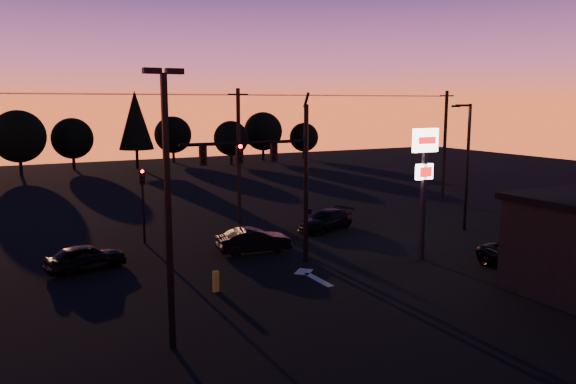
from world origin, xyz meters
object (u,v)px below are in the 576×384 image
(bollard, at_px, (216,281))
(car_right, at_px, (326,220))
(secondary_signal, at_px, (143,195))
(car_mid, at_px, (254,240))
(car_left, at_px, (86,257))
(parking_lot_light, at_px, (167,192))
(streetlight, at_px, (466,161))
(traffic_signal_mast, at_px, (278,168))
(suv_parked, at_px, (527,259))
(pylon_sign, at_px, (424,166))

(bollard, distance_m, car_right, 13.13)
(secondary_signal, distance_m, car_mid, 7.09)
(car_mid, bearing_deg, car_left, 91.93)
(parking_lot_light, relative_size, bollard, 10.20)
(bollard, height_order, car_left, car_left)
(streetlight, xyz_separation_m, car_mid, (-14.06, 1.30, -3.76))
(secondary_signal, height_order, car_right, secondary_signal)
(car_mid, xyz_separation_m, car_right, (6.33, 2.87, -0.04))
(car_mid, distance_m, car_right, 6.95)
(traffic_signal_mast, xyz_separation_m, car_mid, (-0.05, 2.81, -4.27))
(traffic_signal_mast, xyz_separation_m, streetlight, (14.01, 1.51, -0.52))
(traffic_signal_mast, height_order, suv_parked, traffic_signal_mast)
(parking_lot_light, bearing_deg, car_mid, 53.16)
(traffic_signal_mast, height_order, car_right, traffic_signal_mast)
(traffic_signal_mast, relative_size, parking_lot_light, 0.94)
(car_mid, bearing_deg, streetlight, -88.49)
(car_mid, bearing_deg, car_right, -58.82)
(car_left, distance_m, car_right, 15.09)
(car_right, bearing_deg, car_mid, -87.60)
(car_mid, bearing_deg, bollard, 148.17)
(car_mid, bearing_deg, traffic_signal_mast, -172.07)
(bollard, height_order, suv_parked, suv_parked)
(pylon_sign, height_order, car_left, pylon_sign)
(streetlight, bearing_deg, suv_parked, -116.08)
(secondary_signal, bearing_deg, pylon_sign, -39.77)
(bollard, bearing_deg, pylon_sign, -0.97)
(streetlight, height_order, car_mid, streetlight)
(streetlight, relative_size, car_mid, 1.99)
(secondary_signal, distance_m, streetlight, 19.89)
(secondary_signal, bearing_deg, car_mid, -44.00)
(pylon_sign, relative_size, suv_parked, 1.39)
(streetlight, relative_size, suv_parked, 1.64)
(streetlight, relative_size, bollard, 8.92)
(streetlight, distance_m, suv_parked, 9.84)
(streetlight, bearing_deg, bollard, -168.14)
(traffic_signal_mast, height_order, secondary_signal, traffic_signal_mast)
(traffic_signal_mast, bearing_deg, parking_lot_light, -136.63)
(traffic_signal_mast, relative_size, bollard, 9.57)
(streetlight, bearing_deg, secondary_signal, 162.44)
(traffic_signal_mast, height_order, bollard, traffic_signal_mast)
(parking_lot_light, distance_m, bollard, 7.47)
(parking_lot_light, distance_m, streetlight, 23.05)
(parking_lot_light, height_order, streetlight, parking_lot_light)
(parking_lot_light, relative_size, car_right, 2.12)
(secondary_signal, bearing_deg, streetlight, -17.56)
(pylon_sign, distance_m, streetlight, 8.00)
(secondary_signal, xyz_separation_m, pylon_sign, (12.00, -9.99, 2.05))
(secondary_signal, relative_size, bollard, 4.85)
(car_right, bearing_deg, traffic_signal_mast, -69.83)
(streetlight, xyz_separation_m, suv_parked, (-4.00, -8.17, -3.74))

